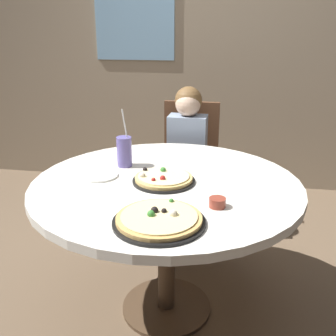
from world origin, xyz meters
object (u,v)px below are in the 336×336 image
(pizza_cheese, at_px, (159,219))
(sauce_bowl, at_px, (217,203))
(dining_table, at_px, (166,198))
(chair_wooden, at_px, (189,161))
(plate_small, at_px, (100,176))
(diner_child, at_px, (185,176))
(soda_cup, at_px, (124,151))
(pizza_veggie, at_px, (163,179))

(pizza_cheese, bearing_deg, sauce_bowl, 40.52)
(dining_table, distance_m, chair_wooden, 0.96)
(chair_wooden, xyz_separation_m, plate_small, (-0.34, -0.95, 0.22))
(diner_child, height_order, soda_cup, diner_child)
(pizza_veggie, distance_m, sauce_bowl, 0.35)
(sauce_bowl, bearing_deg, soda_cup, 140.63)
(pizza_veggie, distance_m, pizza_cheese, 0.42)
(sauce_bowl, bearing_deg, dining_table, 136.55)
(pizza_cheese, height_order, sauce_bowl, pizza_cheese)
(plate_small, bearing_deg, chair_wooden, 70.21)
(pizza_veggie, relative_size, sauce_bowl, 4.29)
(diner_child, relative_size, soda_cup, 3.52)
(soda_cup, bearing_deg, diner_child, 66.71)
(pizza_veggie, bearing_deg, pizza_cheese, -81.92)
(chair_wooden, bearing_deg, dining_table, -90.16)
(chair_wooden, bearing_deg, plate_small, -109.79)
(sauce_bowl, height_order, plate_small, sauce_bowl)
(plate_small, bearing_deg, pizza_cheese, -48.13)
(dining_table, bearing_deg, plate_small, 178.98)
(pizza_veggie, bearing_deg, soda_cup, 142.26)
(diner_child, height_order, pizza_veggie, diner_child)
(pizza_cheese, bearing_deg, pizza_veggie, 98.08)
(diner_child, bearing_deg, chair_wooden, 88.47)
(dining_table, relative_size, pizza_veggie, 4.32)
(pizza_veggie, relative_size, pizza_cheese, 0.84)
(pizza_cheese, xyz_separation_m, sauce_bowl, (0.21, 0.18, 0.00))
(diner_child, bearing_deg, soda_cup, -113.29)
(plate_small, bearing_deg, sauce_bowl, -22.74)
(pizza_cheese, bearing_deg, dining_table, 96.29)
(diner_child, distance_m, plate_small, 0.88)
(sauce_bowl, bearing_deg, pizza_cheese, -139.48)
(dining_table, distance_m, diner_child, 0.79)
(chair_wooden, height_order, diner_child, diner_child)
(dining_table, distance_m, sauce_bowl, 0.37)
(chair_wooden, relative_size, soda_cup, 3.09)
(pizza_cheese, bearing_deg, diner_child, 92.35)
(pizza_cheese, bearing_deg, plate_small, 131.87)
(sauce_bowl, relative_size, plate_small, 0.39)
(dining_table, height_order, plate_small, plate_small)
(pizza_veggie, relative_size, plate_small, 1.67)
(diner_child, relative_size, sauce_bowl, 15.46)
(soda_cup, xyz_separation_m, sauce_bowl, (0.51, -0.42, -0.06))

